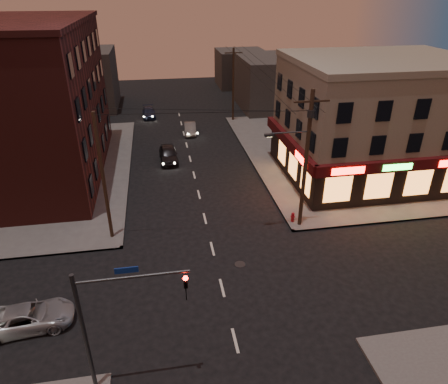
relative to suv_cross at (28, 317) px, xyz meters
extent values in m
plane|color=black|center=(10.40, 1.25, -0.63)|extent=(120.00, 120.00, 0.00)
cube|color=#514F4C|center=(28.40, 20.25, -0.55)|extent=(24.00, 28.00, 0.15)
cube|color=#514F4C|center=(-7.60, 20.25, -0.55)|extent=(24.00, 28.00, 0.15)
cube|color=gray|center=(26.40, 14.75, 4.52)|extent=(15.00, 12.00, 10.00)
cube|color=gray|center=(26.40, 14.75, 9.77)|extent=(15.20, 12.20, 0.50)
cube|color=black|center=(26.40, 8.80, 1.22)|extent=(15.12, 0.25, 3.40)
cube|color=black|center=(18.95, 14.75, 1.22)|extent=(0.25, 12.12, 3.40)
cube|color=#420A0C|center=(26.40, 8.50, 3.02)|extent=(15.60, 0.50, 0.90)
cube|color=#420A0C|center=(18.65, 14.75, 3.02)|extent=(0.50, 12.60, 0.90)
cube|color=#FF140C|center=(21.10, 8.23, 3.02)|extent=(2.60, 0.06, 0.55)
cube|color=#26FF3F|center=(25.10, 8.23, 3.02)|extent=(2.40, 0.06, 0.50)
cube|color=#FF140C|center=(18.38, 10.95, 3.02)|extent=(0.06, 2.60, 0.55)
cube|color=orange|center=(25.80, 8.65, 1.32)|extent=(12.40, 0.08, 2.20)
cube|color=orange|center=(18.80, 13.75, 1.32)|extent=(0.08, 8.40, 2.20)
cube|color=#4A1A17|center=(-4.10, 20.25, 6.02)|extent=(12.00, 20.00, 13.00)
cube|color=#3F3D3A|center=(24.40, 39.25, 2.87)|extent=(10.00, 12.00, 7.00)
cube|color=#3F3D3A|center=(-2.60, 43.25, 3.37)|extent=(9.00, 10.00, 8.00)
cube|color=#3F3D3A|center=(22.40, 53.25, 2.37)|extent=(8.00, 8.00, 6.00)
cylinder|color=#382619|center=(17.20, 7.05, 4.52)|extent=(0.28, 0.28, 10.00)
cube|color=#382619|center=(17.20, 7.05, 8.72)|extent=(2.40, 0.12, 0.12)
cylinder|color=#333538|center=(17.20, 7.05, 7.92)|extent=(0.44, 0.44, 0.50)
cylinder|color=#333538|center=(15.90, 7.05, 6.72)|extent=(2.60, 0.10, 0.10)
cube|color=#333538|center=(14.50, 7.05, 6.62)|extent=(0.60, 0.25, 0.18)
cube|color=#FFD88C|center=(14.50, 7.05, 6.52)|extent=(0.35, 0.15, 0.04)
cylinder|color=#382619|center=(17.20, 33.25, 4.02)|extent=(0.26, 0.26, 9.00)
cylinder|color=#382619|center=(3.60, 7.75, 4.02)|extent=(0.24, 0.24, 9.00)
cylinder|color=#333538|center=(3.80, -4.35, 2.57)|extent=(0.18, 0.18, 6.40)
cylinder|color=#333538|center=(6.00, -4.35, 5.37)|extent=(4.40, 0.12, 0.12)
imported|color=black|center=(8.00, -4.35, 4.87)|extent=(0.16, 0.20, 1.00)
sphere|color=#FF0C05|center=(8.00, -4.47, 5.12)|extent=(0.20, 0.20, 0.20)
cube|color=navy|center=(5.80, -4.35, 5.72)|extent=(0.90, 0.05, 0.25)
imported|color=#96999E|center=(0.00, 0.00, 0.00)|extent=(4.72, 2.53, 1.26)
imported|color=black|center=(8.22, 21.05, 0.12)|extent=(1.88, 4.43, 1.49)
imported|color=#65635F|center=(11.18, 29.08, 0.00)|extent=(1.58, 3.92, 1.26)
imported|color=#1D243A|center=(6.32, 36.84, -0.03)|extent=(1.88, 4.24, 1.21)
cylinder|color=maroon|center=(16.80, 7.47, -0.17)|extent=(0.29, 0.29, 0.61)
sphere|color=maroon|center=(16.80, 7.47, 0.17)|extent=(0.25, 0.25, 0.25)
cylinder|color=maroon|center=(16.80, 7.47, -0.05)|extent=(0.35, 0.23, 0.12)
cylinder|color=maroon|center=(16.80, 7.47, -0.05)|extent=(0.23, 0.35, 0.12)
camera|label=1|loc=(7.41, -16.83, 15.33)|focal=32.00mm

